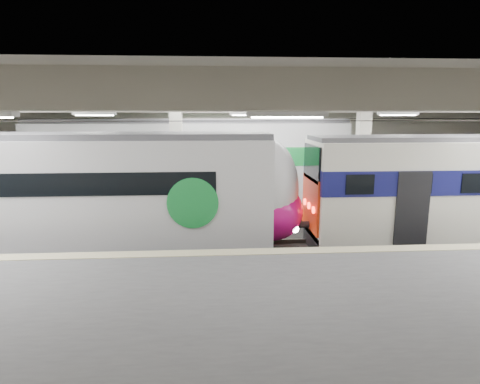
{
  "coord_description": "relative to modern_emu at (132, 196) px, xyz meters",
  "views": [
    {
      "loc": [
        -1.47,
        -14.01,
        4.97
      ],
      "look_at": [
        -0.46,
        1.0,
        2.0
      ],
      "focal_mm": 30.0,
      "sensor_mm": 36.0,
      "label": 1
    }
  ],
  "objects": [
    {
      "name": "older_rer",
      "position": [
        12.56,
        0.0,
        0.07
      ],
      "size": [
        12.49,
        2.76,
        4.16
      ],
      "color": "white",
      "rests_on": "ground"
    },
    {
      "name": "far_train",
      "position": [
        1.74,
        5.5,
        0.31
      ],
      "size": [
        14.91,
        3.47,
        4.7
      ],
      "rotation": [
        0.0,
        0.0,
        -0.03
      ],
      "color": "silver",
      "rests_on": "ground"
    },
    {
      "name": "modern_emu",
      "position": [
        0.0,
        0.0,
        0.0
      ],
      "size": [
        13.26,
        2.74,
        4.3
      ],
      "color": "silver",
      "rests_on": "ground"
    },
    {
      "name": "station_hall",
      "position": [
        4.35,
        -1.74,
        1.13
      ],
      "size": [
        36.0,
        24.0,
        5.75
      ],
      "color": "black",
      "rests_on": "ground"
    }
  ]
}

